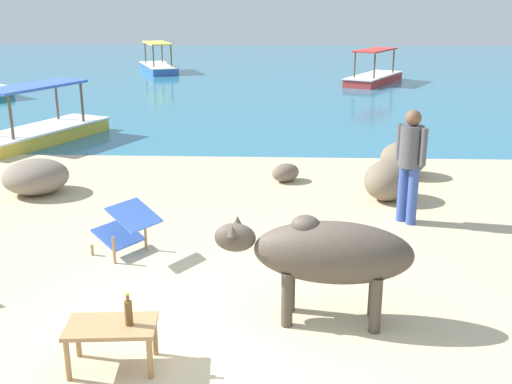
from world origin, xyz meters
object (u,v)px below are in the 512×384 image
at_px(bottle, 129,312).
at_px(boat_red, 374,76).
at_px(cow, 327,253).
at_px(low_bench_table, 111,331).
at_px(deck_chair_far, 126,226).
at_px(boat_blue, 158,66).
at_px(boat_yellow, 38,130).
at_px(person_standing, 410,158).

height_order(bottle, boat_red, boat_red).
xyz_separation_m(cow, bottle, (-1.72, -0.89, -0.19)).
xyz_separation_m(cow, low_bench_table, (-1.88, -0.89, -0.38)).
relative_size(deck_chair_far, boat_red, 0.25).
bearing_deg(deck_chair_far, cow, -179.22).
xyz_separation_m(low_bench_table, boat_blue, (-4.14, 23.11, -0.09)).
relative_size(deck_chair_far, boat_blue, 0.24).
xyz_separation_m(low_bench_table, boat_red, (4.96, 19.51, -0.09)).
bearing_deg(bottle, boat_yellow, 115.68).
bearing_deg(bottle, person_standing, 50.92).
xyz_separation_m(deck_chair_far, boat_yellow, (-3.58, 6.34, -0.13)).
height_order(bottle, boat_yellow, boat_yellow).
height_order(low_bench_table, deck_chair_far, deck_chair_far).
relative_size(low_bench_table, bottle, 2.68).
distance_m(cow, low_bench_table, 2.11).
relative_size(cow, person_standing, 1.20).
distance_m(person_standing, boat_yellow, 8.84).
height_order(bottle, deck_chair_far, bottle).
xyz_separation_m(boat_red, boat_blue, (-9.11, 3.60, 0.00)).
distance_m(bottle, deck_chair_far, 2.49).
distance_m(low_bench_table, boat_blue, 23.48).
bearing_deg(boat_yellow, person_standing, 78.41).
xyz_separation_m(person_standing, boat_red, (1.74, 15.74, -0.70)).
relative_size(boat_red, boat_blue, 0.99).
bearing_deg(low_bench_table, deck_chair_far, 96.08).
bearing_deg(low_bench_table, bottle, -3.67).
xyz_separation_m(person_standing, boat_yellow, (-7.27, 4.98, -0.70)).
distance_m(bottle, boat_red, 20.09).
height_order(person_standing, boat_red, person_standing).
xyz_separation_m(low_bench_table, boat_yellow, (-4.05, 8.75, -0.09)).
height_order(deck_chair_far, person_standing, person_standing).
relative_size(boat_red, boat_yellow, 0.99).
height_order(bottle, boat_blue, boat_blue).
bearing_deg(boat_red, bottle, -165.87).
xyz_separation_m(bottle, boat_red, (4.80, 19.51, -0.28)).
bearing_deg(person_standing, bottle, -168.16).
height_order(boat_red, boat_yellow, same).
bearing_deg(cow, boat_yellow, -47.53).
bearing_deg(bottle, cow, 27.26).
xyz_separation_m(cow, boat_blue, (-6.02, 22.22, -0.47)).
height_order(bottle, person_standing, person_standing).
bearing_deg(person_standing, cow, -154.00).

